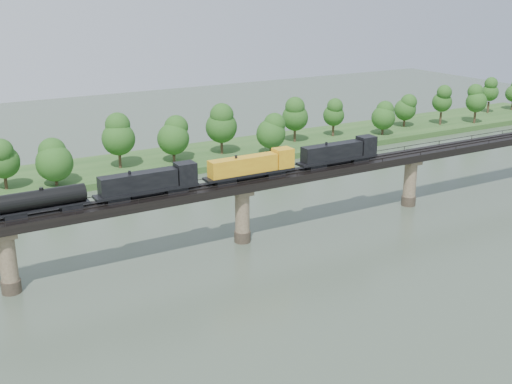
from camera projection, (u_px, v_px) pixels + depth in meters
ground at (344, 311)px, 91.64m from camera, size 400.00×400.00×0.00m
far_bank at (137, 166)px, 161.32m from camera, size 300.00×24.00×1.60m
bridge at (242, 213)px, 114.62m from camera, size 236.00×30.00×11.50m
bridge_superstructure at (242, 179)px, 112.65m from camera, size 220.00×4.90×0.75m
far_treeline at (108, 142)px, 151.23m from camera, size 289.06×17.54×13.60m
freight_train at (218, 172)px, 109.81m from camera, size 70.46×2.75×4.85m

